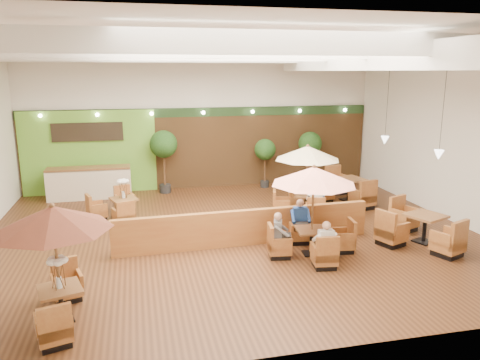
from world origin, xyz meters
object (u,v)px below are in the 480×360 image
object	(u,v)px
topiary_2	(310,146)
booth_divider	(246,227)
table_2	(306,164)
topiary_0	(164,147)
table_0	(54,233)
diner_2	(280,230)
table_3	(117,206)
table_5	(341,190)
topiary_1	(265,151)
service_counter	(90,183)
diner_1	(300,217)
diner_4	(316,198)
table_1	(313,193)
diner_0	(325,239)
diner_3	(316,199)
table_4	(415,230)

from	to	relation	value
topiary_2	booth_divider	bearing A→B (deg)	-124.19
table_2	topiary_0	world-z (taller)	topiary_0
table_0	diner_2	world-z (taller)	table_0
table_3	table_5	size ratio (longest dim) A/B	0.82
topiary_1	topiary_2	distance (m)	1.92
table_2	service_counter	bearing A→B (deg)	169.63
table_2	diner_1	bearing A→B (deg)	-96.14
topiary_0	diner_4	bearing A→B (deg)	-47.03
booth_divider	table_2	world-z (taller)	table_2
booth_divider	topiary_2	world-z (taller)	topiary_2
booth_divider	table_3	bearing A→B (deg)	135.61
table_3	diner_4	bearing A→B (deg)	-34.24
table_5	diner_4	bearing A→B (deg)	-142.76
diner_2	booth_divider	bearing A→B (deg)	-131.61
topiary_0	table_3	bearing A→B (deg)	-119.75
table_0	diner_4	size ratio (longest dim) A/B	2.92
table_2	diner_2	distance (m)	4.00
table_2	topiary_2	size ratio (longest dim) A/B	1.08
table_1	topiary_0	distance (m)	7.91
diner_2	table_1	bearing A→B (deg)	106.96
table_1	table_5	world-z (taller)	table_1
table_0	table_3	xyz separation A→B (m)	(0.86, 6.27, -1.32)
service_counter	diner_0	world-z (taller)	diner_0
table_2	topiary_1	distance (m)	3.85
table_5	topiary_2	world-z (taller)	topiary_2
diner_3	diner_4	world-z (taller)	diner_4
table_1	table_3	distance (m)	6.62
diner_1	diner_3	bearing A→B (deg)	-115.50
table_2	table_5	xyz separation A→B (m)	(1.87, 1.21, -1.30)
table_0	topiary_0	world-z (taller)	topiary_0
table_4	diner_4	xyz separation A→B (m)	(-1.96, 2.39, 0.39)
diner_1	diner_4	xyz separation A→B (m)	(1.11, 1.66, 0.02)
diner_0	table_3	bearing A→B (deg)	133.88
table_4	diner_0	size ratio (longest dim) A/B	3.97
topiary_2	diner_3	size ratio (longest dim) A/B	2.92
table_5	diner_2	bearing A→B (deg)	-141.01
table_0	diner_0	xyz separation A→B (m)	(5.84, 1.20, -1.03)
topiary_0	diner_0	distance (m)	8.77
diner_3	diner_0	bearing A→B (deg)	-90.50
topiary_2	diner_2	world-z (taller)	topiary_2
table_5	diner_3	world-z (taller)	diner_3
table_2	table_3	bearing A→B (deg)	-171.08
diner_1	topiary_1	bearing A→B (deg)	-88.64
diner_4	table_1	bearing A→B (deg)	-99.60
table_5	topiary_1	world-z (taller)	topiary_1
table_1	service_counter	bearing A→B (deg)	138.13
table_3	diner_0	world-z (taller)	table_3
diner_0	diner_1	bearing A→B (deg)	89.35
table_2	topiary_1	bearing A→B (deg)	110.96
table_0	topiary_2	size ratio (longest dim) A/B	1.07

